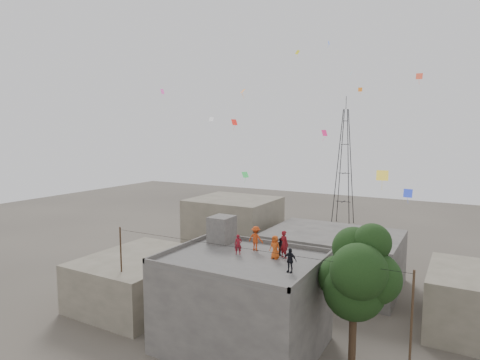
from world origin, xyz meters
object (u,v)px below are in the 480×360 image
(transmission_tower, at_px, (344,167))
(person_dark_adult, at_px, (290,260))
(tree, at_px, (358,275))
(person_red_adult, at_px, (284,244))
(stair_head_box, at_px, (222,229))

(transmission_tower, height_order, person_dark_adult, transmission_tower)
(tree, relative_size, person_red_adult, 4.98)
(tree, xyz_separation_m, person_red_adult, (-5.02, 0.86, 0.91))
(tree, bearing_deg, transmission_tower, 106.09)
(stair_head_box, relative_size, transmission_tower, 0.10)
(person_red_adult, bearing_deg, transmission_tower, -57.73)
(person_dark_adult, bearing_deg, stair_head_box, 157.11)
(stair_head_box, bearing_deg, person_dark_adult, -27.14)
(stair_head_box, height_order, person_red_adult, stair_head_box)
(transmission_tower, xyz_separation_m, person_dark_adult, (7.74, -40.96, -2.24))
(tree, bearing_deg, person_red_adult, 170.28)
(person_dark_adult, bearing_deg, transmission_tower, 104.96)
(person_red_adult, distance_m, person_dark_adult, 2.79)
(transmission_tower, distance_m, person_red_adult, 39.12)
(tree, bearing_deg, person_dark_adult, -156.76)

